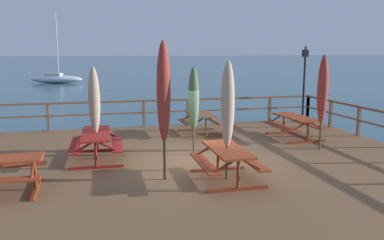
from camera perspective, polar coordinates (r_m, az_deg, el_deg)
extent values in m
plane|color=#2D5B6B|center=(11.37, 0.98, -8.68)|extent=(600.00, 600.00, 0.00)
cube|color=brown|center=(11.28, 0.98, -7.23)|extent=(13.01, 10.92, 0.60)
cube|color=brown|center=(16.09, -3.75, 2.84)|extent=(12.71, 0.09, 0.08)
cube|color=brown|center=(16.16, -3.73, 1.17)|extent=(12.71, 0.07, 0.06)
cube|color=brown|center=(16.04, -19.92, 0.35)|extent=(0.10, 0.10, 1.05)
cube|color=brown|center=(15.94, -13.43, 0.61)|extent=(0.10, 0.10, 1.05)
cube|color=brown|center=(16.04, -6.93, 0.87)|extent=(0.10, 0.10, 1.05)
cube|color=brown|center=(16.34, -0.59, 1.11)|extent=(0.10, 0.10, 1.05)
cube|color=brown|center=(16.84, 5.44, 1.32)|extent=(0.10, 0.10, 1.05)
cube|color=brown|center=(17.51, 11.07, 1.51)|extent=(0.10, 0.10, 1.05)
cube|color=brown|center=(18.34, 16.24, 1.67)|extent=(0.10, 0.10, 1.05)
cube|color=brown|center=(15.41, 22.74, -0.20)|extent=(0.10, 0.10, 1.05)
cube|color=brown|center=(16.84, 19.21, 0.81)|extent=(0.10, 0.10, 1.05)
cube|color=brown|center=(18.34, 16.24, 1.67)|extent=(0.10, 0.10, 1.05)
cube|color=#993819|center=(9.37, 5.11, -4.21)|extent=(0.78, 1.90, 0.05)
cube|color=#993819|center=(9.63, 8.27, -5.73)|extent=(0.30, 1.89, 0.04)
cube|color=#993819|center=(9.29, 1.77, -6.21)|extent=(0.30, 1.89, 0.04)
cube|color=maroon|center=(8.88, 6.58, -9.82)|extent=(1.40, 0.10, 0.06)
cylinder|color=maroon|center=(8.77, 6.62, -7.73)|extent=(0.07, 0.07, 0.74)
cylinder|color=maroon|center=(8.80, 8.38, -6.21)|extent=(0.63, 0.06, 0.37)
cylinder|color=maroon|center=(8.62, 4.89, -6.49)|extent=(0.63, 0.06, 0.37)
cube|color=maroon|center=(10.26, 3.72, -7.05)|extent=(1.40, 0.10, 0.06)
cylinder|color=maroon|center=(10.17, 3.74, -5.22)|extent=(0.07, 0.07, 0.74)
cylinder|color=maroon|center=(10.20, 5.27, -3.92)|extent=(0.63, 0.06, 0.37)
cylinder|color=maroon|center=(10.04, 2.22, -4.11)|extent=(0.63, 0.06, 0.37)
cube|color=maroon|center=(11.41, -13.59, -1.91)|extent=(0.81, 2.19, 0.05)
cube|color=maroon|center=(11.47, -10.73, -3.27)|extent=(0.33, 2.18, 0.04)
cube|color=maroon|center=(11.50, -16.32, -3.47)|extent=(0.33, 2.18, 0.04)
cube|color=maroon|center=(10.69, -13.53, -6.61)|extent=(1.40, 0.11, 0.06)
cylinder|color=maroon|center=(10.60, -13.60, -4.85)|extent=(0.07, 0.07, 0.74)
cylinder|color=maroon|center=(10.55, -12.13, -3.64)|extent=(0.63, 0.07, 0.37)
cylinder|color=maroon|center=(10.56, -15.17, -3.74)|extent=(0.63, 0.07, 0.37)
cube|color=maroon|center=(12.45, -13.37, -4.27)|extent=(1.40, 0.11, 0.06)
cylinder|color=maroon|center=(12.37, -13.44, -2.74)|extent=(0.07, 0.07, 0.74)
cylinder|color=maroon|center=(12.32, -12.17, -1.70)|extent=(0.63, 0.07, 0.37)
cylinder|color=maroon|center=(12.34, -14.78, -1.79)|extent=(0.63, 0.07, 0.37)
cube|color=#993819|center=(14.33, 14.60, 0.42)|extent=(0.86, 2.00, 0.05)
cube|color=#993819|center=(14.68, 16.43, -0.64)|extent=(0.38, 1.98, 0.04)
cube|color=#993819|center=(14.11, 12.60, -0.89)|extent=(0.38, 1.98, 0.04)
cube|color=maroon|center=(13.80, 16.18, -3.02)|extent=(1.40, 0.15, 0.06)
cylinder|color=maroon|center=(13.73, 16.25, -1.63)|extent=(0.07, 0.07, 0.74)
cylinder|color=maroon|center=(13.84, 17.27, -0.67)|extent=(0.63, 0.09, 0.37)
cylinder|color=maroon|center=(13.54, 15.29, -0.80)|extent=(0.63, 0.09, 0.37)
cube|color=maroon|center=(15.14, 12.93, -1.75)|extent=(1.40, 0.15, 0.06)
cylinder|color=maroon|center=(15.08, 12.98, -0.49)|extent=(0.07, 0.07, 0.74)
cylinder|color=maroon|center=(15.18, 13.93, 0.39)|extent=(0.63, 0.09, 0.37)
cylinder|color=maroon|center=(14.91, 12.07, 0.29)|extent=(0.63, 0.09, 0.37)
cube|color=#993819|center=(10.05, -25.59, -5.96)|extent=(1.93, 0.30, 0.04)
cube|color=maroon|center=(9.50, -21.39, -9.13)|extent=(0.09, 1.40, 0.06)
cylinder|color=maroon|center=(9.40, -21.52, -7.16)|extent=(0.07, 0.07, 0.74)
cylinder|color=maroon|center=(9.08, -21.83, -6.34)|extent=(0.06, 0.63, 0.37)
cylinder|color=maroon|center=(9.61, -21.40, -5.43)|extent=(0.06, 0.63, 0.37)
cube|color=brown|center=(14.57, 1.31, 0.89)|extent=(0.81, 1.65, 0.05)
cube|color=brown|center=(14.79, 3.38, -0.17)|extent=(0.33, 1.64, 0.04)
cube|color=brown|center=(14.47, -0.82, -0.38)|extent=(0.33, 1.64, 0.04)
cube|color=brown|center=(14.10, 2.03, -2.35)|extent=(1.40, 0.12, 0.06)
cylinder|color=brown|center=(14.04, 2.04, -1.00)|extent=(0.07, 0.07, 0.74)
cylinder|color=brown|center=(14.08, 3.13, -0.06)|extent=(0.63, 0.07, 0.37)
cylinder|color=brown|center=(13.92, 0.94, -0.16)|extent=(0.63, 0.07, 0.37)
cube|color=brown|center=(15.30, 0.62, -1.38)|extent=(1.40, 0.12, 0.06)
cylinder|color=brown|center=(15.23, 0.63, -0.13)|extent=(0.07, 0.07, 0.74)
cylinder|color=brown|center=(15.28, 1.64, 0.73)|extent=(0.63, 0.07, 0.37)
cylinder|color=brown|center=(15.13, -0.39, 0.64)|extent=(0.63, 0.07, 0.37)
cylinder|color=#4C3828|center=(9.31, 5.08, -0.61)|extent=(0.06, 0.06, 2.65)
ellipsoid|color=tan|center=(9.24, 5.12, 2.25)|extent=(0.32, 0.32, 2.02)
cylinder|color=#71614F|center=(9.26, 5.11, 1.33)|extent=(0.21, 0.21, 0.05)
cone|color=#4C3828|center=(9.16, 5.21, 8.01)|extent=(0.10, 0.10, 0.14)
cylinder|color=#4C3828|center=(11.39, -13.73, 0.55)|extent=(0.06, 0.06, 2.45)
ellipsoid|color=tan|center=(11.33, -13.82, 2.72)|extent=(0.32, 0.32, 1.86)
cylinder|color=#685B4C|center=(11.35, -13.79, 2.02)|extent=(0.21, 0.21, 0.05)
cone|color=#4C3828|center=(11.26, -14.00, 7.07)|extent=(0.10, 0.10, 0.14)
cylinder|color=#4C3828|center=(11.53, 0.24, 0.88)|extent=(0.06, 0.06, 2.43)
ellipsoid|color=#4C704C|center=(11.47, 0.24, 3.00)|extent=(0.32, 0.32, 1.84)
cylinder|color=#2D432D|center=(11.48, 0.24, 2.32)|extent=(0.21, 0.21, 0.05)
cone|color=#4C3828|center=(11.40, 0.25, 7.27)|extent=(0.10, 0.10, 0.14)
cylinder|color=#4C3828|center=(9.23, -4.05, 0.66)|extent=(0.06, 0.06, 3.08)
ellipsoid|color=#A33328|center=(9.16, -4.09, 4.02)|extent=(0.32, 0.32, 2.34)
cylinder|color=maroon|center=(9.18, -4.08, 2.93)|extent=(0.21, 0.21, 0.05)
cone|color=#4C3828|center=(9.11, -4.18, 10.70)|extent=(0.10, 0.10, 0.14)
cylinder|color=#4C3828|center=(12.73, 18.08, 1.99)|extent=(0.06, 0.06, 2.75)
ellipsoid|color=#A33328|center=(12.68, 18.19, 4.17)|extent=(0.32, 0.32, 2.09)
cylinder|color=maroon|center=(12.69, 18.15, 3.46)|extent=(0.21, 0.21, 0.05)
cone|color=#4C3828|center=(12.63, 18.43, 8.49)|extent=(0.10, 0.10, 0.14)
cylinder|color=black|center=(17.48, 15.73, 4.86)|extent=(0.09, 0.09, 3.20)
cylinder|color=black|center=(17.14, 15.95, 9.85)|extent=(0.33, 0.51, 0.06)
cube|color=black|center=(16.87, 15.91, 9.18)|extent=(0.20, 0.20, 0.28)
sphere|color=#F4E08C|center=(16.87, 15.91, 9.18)|extent=(0.14, 0.14, 0.14)
ellipsoid|color=silver|center=(48.12, -18.83, 5.56)|extent=(6.23, 3.38, 0.90)
cube|color=silver|center=(48.20, -19.19, 6.14)|extent=(2.04, 1.57, 0.36)
cylinder|color=silver|center=(47.90, -18.74, 10.07)|extent=(0.10, 0.10, 7.00)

